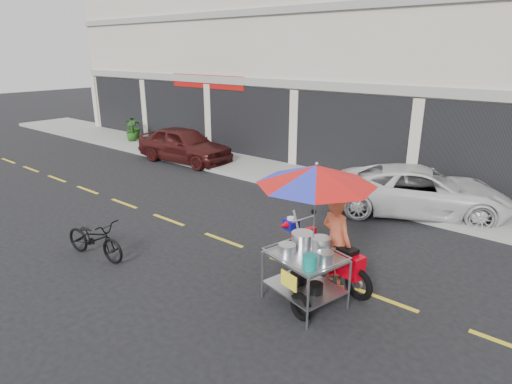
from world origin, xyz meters
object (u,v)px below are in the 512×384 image
Objects in this scene: maroon_sedan at (184,145)px; near_bicycle at (95,239)px; white_pickup at (421,191)px; food_vendor_rig at (321,213)px.

maroon_sedan reaches higher than near_bicycle.
white_pickup reaches higher than near_bicycle.
food_vendor_rig is (4.50, 1.71, 1.18)m from near_bicycle.
near_bicycle is 4.96m from food_vendor_rig.
white_pickup is 2.79× the size of near_bicycle.
maroon_sedan is at bearing 165.21° from food_vendor_rig.
food_vendor_rig reaches higher than white_pickup.
maroon_sedan is 10.69m from food_vendor_rig.
white_pickup is at bearing -92.57° from maroon_sedan.
food_vendor_rig reaches higher than near_bicycle.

